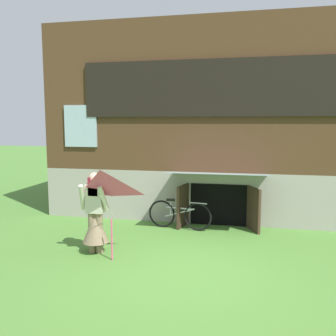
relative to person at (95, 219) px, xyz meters
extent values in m
plane|color=#4C7F33|center=(1.92, -0.49, -0.68)|extent=(60.00, 60.00, 0.00)
cube|color=#9E998E|center=(1.92, 4.92, -0.01)|extent=(8.75, 4.82, 1.34)
cube|color=#4C331E|center=(1.92, 4.92, 2.57)|extent=(8.75, 4.82, 3.84)
cube|color=black|center=(1.92, 2.47, 2.73)|extent=(6.27, 0.08, 1.38)
cube|color=#9EB7C6|center=(1.92, 2.49, 2.73)|extent=(6.11, 0.04, 1.26)
cube|color=#9EB7C6|center=(-1.42, 2.48, 1.81)|extent=(0.90, 0.06, 1.10)
cube|color=black|center=(2.24, 2.49, -0.16)|extent=(1.40, 0.03, 1.05)
cube|color=#3D2B1E|center=(1.39, 2.21, -0.16)|extent=(0.21, 0.70, 1.05)
cube|color=#3D2B1E|center=(3.09, 2.21, -0.16)|extent=(0.33, 0.67, 1.05)
cube|color=gray|center=(2.24, 1.96, 0.70)|extent=(2.33, 1.09, 0.18)
cylinder|color=#7F6B51|center=(-0.08, 0.00, -0.27)|extent=(0.14, 0.14, 0.82)
cylinder|color=#7F6B51|center=(0.08, 0.00, -0.27)|extent=(0.14, 0.14, 0.82)
cone|color=#7F6B51|center=(0.00, 0.00, -0.15)|extent=(0.52, 0.52, 0.61)
cube|color=beige|center=(0.00, 0.00, 0.43)|extent=(0.34, 0.20, 0.58)
cylinder|color=beige|center=(-0.22, -0.10, 0.46)|extent=(0.17, 0.33, 0.54)
cylinder|color=beige|center=(0.22, -0.10, 0.46)|extent=(0.17, 0.33, 0.54)
cube|color=maroon|center=(0.00, -0.06, 0.67)|extent=(0.20, 0.08, 0.36)
sphere|color=#D8AD8E|center=(0.00, 0.00, 0.83)|extent=(0.22, 0.22, 0.22)
pyramid|color=#E54C7F|center=(0.35, -0.56, 0.65)|extent=(0.94, 0.69, 0.61)
cylinder|color=beige|center=(0.35, -0.25, 0.33)|extent=(0.01, 0.60, 0.53)
cylinder|color=#E54C7F|center=(0.45, -0.30, -0.29)|extent=(0.03, 0.03, 0.79)
torus|color=black|center=(1.80, 1.90, -0.34)|extent=(0.68, 0.13, 0.68)
torus|color=black|center=(0.89, 2.03, -0.34)|extent=(0.68, 0.13, 0.68)
cylinder|color=#ADAFB5|center=(1.34, 1.97, -0.17)|extent=(0.69, 0.13, 0.04)
cylinder|color=#ADAFB5|center=(1.34, 1.97, -0.28)|extent=(0.75, 0.14, 0.28)
cylinder|color=#ADAFB5|center=(1.12, 2.00, -0.17)|extent=(0.04, 0.04, 0.38)
cube|color=black|center=(1.12, 2.00, 0.02)|extent=(0.20, 0.08, 0.05)
cylinder|color=#ADAFB5|center=(1.80, 1.90, -0.01)|extent=(0.44, 0.09, 0.03)
camera|label=1|loc=(2.85, -6.59, 1.91)|focal=39.06mm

